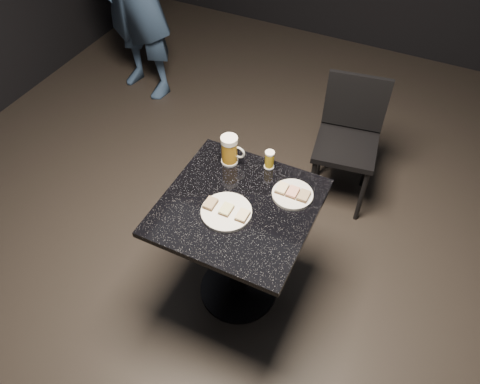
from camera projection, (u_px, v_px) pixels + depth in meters
name	position (u px, v px, depth m)	size (l,w,h in m)	color
floor	(239.00, 290.00, 2.72)	(6.00, 6.00, 0.00)	black
plate_large	(226.00, 212.00, 2.13)	(0.23, 0.23, 0.01)	white
plate_small	(292.00, 194.00, 2.20)	(0.19, 0.19, 0.01)	silver
table	(238.00, 237.00, 2.35)	(0.70, 0.70, 0.75)	black
beer_mug	(230.00, 150.00, 2.31)	(0.13, 0.09, 0.16)	silver
beer_tumbler	(269.00, 160.00, 2.31)	(0.05, 0.05, 0.10)	white
chair	(349.00, 135.00, 2.90)	(0.43, 0.43, 0.86)	black
canapes_on_plate_large	(226.00, 209.00, 2.12)	(0.21, 0.07, 0.02)	#4C3521
canapes_on_plate_small	(293.00, 192.00, 2.19)	(0.16, 0.07, 0.02)	#4C3521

